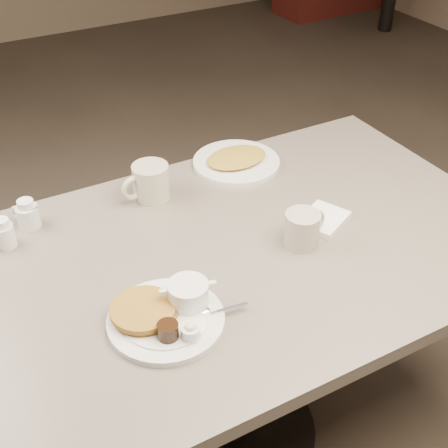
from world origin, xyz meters
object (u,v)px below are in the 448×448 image
creamer_right (27,215)px  hash_plate (236,161)px  coffee_mug_far (150,182)px  main_plate (167,312)px  creamer_left (4,234)px  coffee_mug_near (303,228)px  diner_table (228,301)px

creamer_right → hash_plate: (0.63, 0.01, -0.02)m
coffee_mug_far → hash_plate: 0.30m
main_plate → creamer_right: (-0.17, 0.49, 0.01)m
coffee_mug_far → creamer_left: (-0.40, -0.03, -0.01)m
creamer_right → coffee_mug_far: bearing=-4.8°
creamer_left → creamer_right: same height
creamer_left → hash_plate: creamer_left is taller
coffee_mug_near → coffee_mug_far: bearing=123.7°
creamer_left → hash_plate: bearing=5.6°
coffee_mug_far → creamer_right: (-0.33, 0.03, -0.01)m
coffee_mug_near → creamer_left: bearing=152.0°
diner_table → creamer_right: bearing=139.8°
coffee_mug_far → creamer_right: 0.33m
diner_table → hash_plate: bearing=57.4°
main_plate → coffee_mug_far: size_ratio=2.20×
coffee_mug_far → hash_plate: bearing=7.7°
diner_table → creamer_right: 0.57m
coffee_mug_far → main_plate: bearing=-109.0°
creamer_left → hash_plate: (0.70, 0.07, -0.02)m
diner_table → creamer_left: size_ratio=18.75×
creamer_left → hash_plate: size_ratio=0.29×
coffee_mug_near → hash_plate: 0.42m
main_plate → coffee_mug_far: coffee_mug_far is taller
coffee_mug_far → creamer_right: coffee_mug_far is taller
main_plate → coffee_mug_far: 0.49m
diner_table → coffee_mug_near: coffee_mug_near is taller
coffee_mug_far → creamer_left: bearing=-176.0°
main_plate → creamer_right: size_ratio=4.13×
coffee_mug_far → creamer_right: bearing=175.2°
creamer_left → diner_table: bearing=-30.9°
coffee_mug_near → creamer_right: bearing=145.3°
hash_plate → coffee_mug_near: bearing=-96.6°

